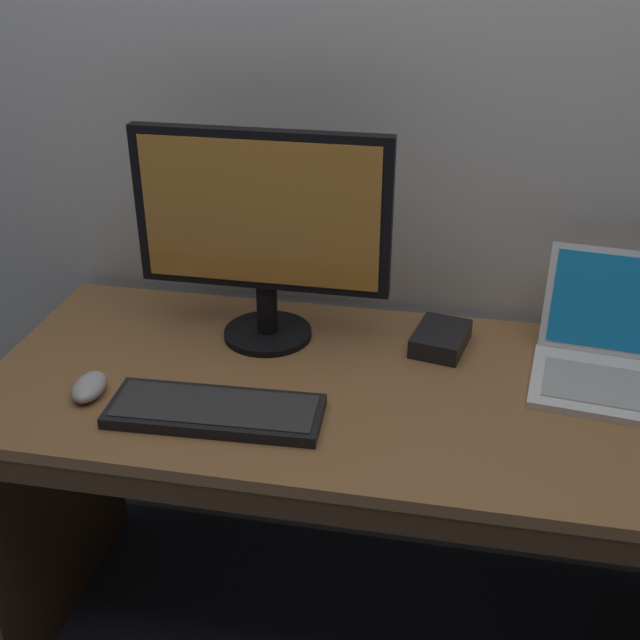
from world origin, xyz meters
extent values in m
cube|color=olive|center=(0.00, 0.00, 0.74)|extent=(1.58, 0.67, 0.03)
cube|color=#4E351E|center=(-0.77, 0.00, 0.36)|extent=(0.04, 0.62, 0.73)
cube|color=#4E351E|center=(0.00, -0.32, 0.70)|extent=(1.51, 0.02, 0.05)
cube|color=white|center=(0.48, 0.07, 0.76)|extent=(0.33, 0.27, 0.02)
cube|color=#ACACAC|center=(0.47, 0.06, 0.77)|extent=(0.27, 0.18, 0.00)
cube|color=white|center=(0.49, 0.23, 0.88)|extent=(0.30, 0.12, 0.22)
cube|color=#198CD8|center=(0.49, 0.22, 0.88)|extent=(0.27, 0.10, 0.19)
cylinder|color=black|center=(-0.25, 0.16, 0.76)|extent=(0.20, 0.20, 0.01)
cylinder|color=black|center=(-0.25, 0.16, 0.83)|extent=(0.05, 0.05, 0.12)
cube|color=black|center=(-0.25, 0.14, 1.06)|extent=(0.54, 0.03, 0.34)
cube|color=#C67F2D|center=(-0.25, 0.13, 1.06)|extent=(0.50, 0.00, 0.31)
cube|color=black|center=(-0.27, -0.16, 0.77)|extent=(0.41, 0.17, 0.02)
cube|color=#2D2D30|center=(-0.27, -0.16, 0.78)|extent=(0.39, 0.14, 0.00)
ellipsoid|color=#B7B7BC|center=(-0.54, -0.14, 0.77)|extent=(0.07, 0.11, 0.04)
cube|color=black|center=(0.13, 0.18, 0.78)|extent=(0.13, 0.17, 0.04)
camera|label=1|loc=(0.16, -1.35, 1.63)|focal=44.43mm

